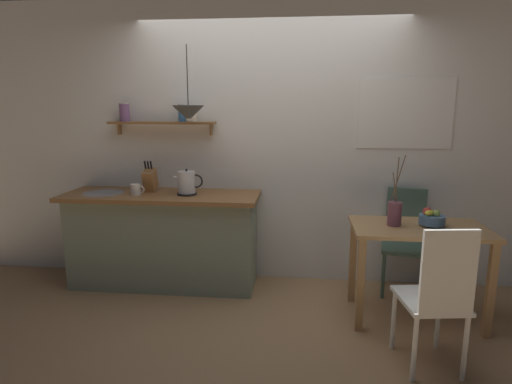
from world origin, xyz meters
name	(u,v)px	position (x,y,z in m)	size (l,w,h in m)	color
ground_plane	(264,303)	(0.00, 0.00, 0.00)	(14.00, 14.00, 0.00)	#A87F56
back_wall	(292,144)	(0.21, 0.65, 1.35)	(6.80, 0.11, 2.70)	white
kitchen_counter	(164,239)	(-1.00, 0.32, 0.46)	(1.83, 0.63, 0.91)	gray
wall_shelf	(163,118)	(-1.01, 0.49, 1.60)	(1.02, 0.20, 0.31)	brown
dining_table	(418,243)	(1.24, -0.13, 0.64)	(1.04, 0.61, 0.78)	tan
dining_chair_near	(437,294)	(1.17, -0.87, 0.54)	(0.44, 0.48, 1.00)	white
dining_chair_far	(405,236)	(1.27, 0.42, 0.52)	(0.47, 0.45, 0.96)	#4C6B5B
fruit_bowl	(432,218)	(1.34, -0.09, 0.84)	(0.20, 0.20, 0.14)	#51759E
twig_vase	(395,213)	(1.04, -0.12, 0.88)	(0.11, 0.11, 0.56)	brown
electric_kettle	(187,183)	(-0.74, 0.28, 1.01)	(0.27, 0.18, 0.24)	black
knife_block	(150,180)	(-1.13, 0.38, 1.02)	(0.10, 0.20, 0.30)	#9E6B3D
coffee_mug_by_sink	(136,190)	(-1.21, 0.22, 0.96)	(0.13, 0.09, 0.10)	white
pendant_lamp	(188,113)	(-0.69, 0.20, 1.65)	(0.28, 0.28, 0.64)	black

